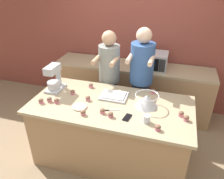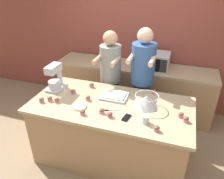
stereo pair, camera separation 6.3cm
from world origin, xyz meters
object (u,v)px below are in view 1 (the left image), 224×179
object	(u,v)px
microwave_oven	(152,60)
cupcake_2	(73,92)
cell_phone	(127,117)
drinking_glass	(147,119)
cupcake_11	(186,118)
cupcake_5	(83,113)
knife	(110,110)
stand_mixer	(54,79)
cupcake_9	(88,98)
cupcake_6	(91,85)
cupcake_1	(111,115)
cupcake_12	(49,99)
person_left	(109,80)
small_plate	(80,107)
baking_tray	(114,96)
mixing_bowl	(147,100)
cupcake_0	(158,128)
cupcake_3	(181,114)
cupcake_10	(153,91)
cupcake_7	(56,101)
cupcake_4	(102,111)
person_right	(141,82)
cupcake_8	(41,101)

from	to	relation	value
microwave_oven	cupcake_2	xyz separation A→B (m)	(-0.91, -1.21, -0.11)
cell_phone	cupcake_2	distance (m)	0.90
drinking_glass	cupcake_11	size ratio (longest dim) A/B	1.46
cupcake_5	knife	bearing A→B (deg)	32.86
stand_mixer	cupcake_9	world-z (taller)	stand_mixer
cupcake_6	cupcake_1	bearing A→B (deg)	-51.16
cupcake_1	cupcake_12	size ratio (longest dim) A/B	1.00
stand_mixer	knife	size ratio (longest dim) A/B	1.75
knife	cupcake_6	distance (m)	0.66
person_left	small_plate	distance (m)	0.90
baking_tray	cupcake_9	bearing A→B (deg)	-148.78
person_left	cupcake_12	bearing A→B (deg)	-120.95
mixing_bowl	cupcake_5	size ratio (longest dim) A/B	4.63
knife	mixing_bowl	bearing A→B (deg)	29.16
person_left	cupcake_1	size ratio (longest dim) A/B	26.07
cell_phone	cupcake_1	bearing A→B (deg)	-168.55
cell_phone	cupcake_12	world-z (taller)	cupcake_12
drinking_glass	cupcake_0	size ratio (longest dim) A/B	1.46
stand_mixer	person_left	bearing A→B (deg)	42.68
baking_tray	drinking_glass	size ratio (longest dim) A/B	3.80
stand_mixer	cupcake_9	size ratio (longest dim) A/B	5.82
mixing_bowl	cupcake_3	world-z (taller)	mixing_bowl
microwave_oven	cell_phone	size ratio (longest dim) A/B	3.20
knife	small_plate	bearing A→B (deg)	-172.52
cupcake_5	cupcake_0	bearing A→B (deg)	-1.59
cupcake_10	cupcake_11	bearing A→B (deg)	-49.03
mixing_bowl	drinking_glass	size ratio (longest dim) A/B	3.16
stand_mixer	cupcake_6	bearing A→B (deg)	24.26
cupcake_7	cupcake_9	bearing A→B (deg)	25.40
small_plate	cupcake_4	bearing A→B (deg)	-5.94
microwave_oven	cupcake_12	distance (m)	1.85
cupcake_7	cupcake_11	bearing A→B (deg)	3.38
cupcake_10	cupcake_11	distance (m)	0.67
cupcake_6	cupcake_12	size ratio (longest dim) A/B	1.00
drinking_glass	cupcake_0	xyz separation A→B (m)	(0.14, -0.10, -0.01)
stand_mixer	knife	xyz separation A→B (m)	(0.90, -0.27, -0.16)
drinking_glass	small_plate	xyz separation A→B (m)	(-0.84, 0.05, -0.04)
person_left	cupcake_9	world-z (taller)	person_left
stand_mixer	cupcake_2	distance (m)	0.33
cupcake_6	mixing_bowl	bearing A→B (deg)	-16.95
cupcake_2	cupcake_0	bearing A→B (deg)	-19.79
drinking_glass	cupcake_7	world-z (taller)	drinking_glass
cupcake_6	small_plate	bearing A→B (deg)	-83.40
microwave_oven	cupcake_4	world-z (taller)	microwave_oven
cupcake_2	cupcake_4	world-z (taller)	same
person_right	knife	xyz separation A→B (m)	(-0.22, -0.85, -0.00)
person_right	cupcake_1	distance (m)	0.99
microwave_oven	cupcake_8	size ratio (longest dim) A/B	7.78
person_left	knife	world-z (taller)	person_left
stand_mixer	cupcake_8	xyz separation A→B (m)	(0.01, -0.37, -0.13)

